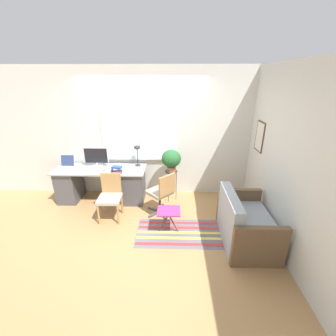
# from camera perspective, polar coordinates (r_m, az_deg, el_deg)

# --- Properties ---
(ground_plane) EXTENTS (14.00, 14.00, 0.00)m
(ground_plane) POSITION_cam_1_polar(r_m,az_deg,el_deg) (4.67, -6.45, -10.02)
(ground_plane) COLOR tan
(wall_back_with_window) EXTENTS (9.00, 0.12, 2.70)m
(wall_back_with_window) POSITION_cam_1_polar(r_m,az_deg,el_deg) (4.81, -6.08, 8.63)
(wall_back_with_window) COLOR silver
(wall_back_with_window) RESTS_ON ground_plane
(wall_right_with_picture) EXTENTS (0.08, 9.00, 2.70)m
(wall_right_with_picture) POSITION_cam_1_polar(r_m,az_deg,el_deg) (4.39, 23.44, 5.45)
(wall_right_with_picture) COLOR silver
(wall_right_with_picture) RESTS_ON ground_plane
(desk) EXTENTS (1.86, 0.65, 0.72)m
(desk) POSITION_cam_1_polar(r_m,az_deg,el_deg) (4.96, -16.48, -3.75)
(desk) COLOR #9EA3A8
(desk) RESTS_ON ground_plane
(laptop) EXTENTS (0.30, 0.32, 0.26)m
(laptop) POSITION_cam_1_polar(r_m,az_deg,el_deg) (5.06, -24.45, 0.49)
(laptop) COLOR #B7B7BC
(laptop) RESTS_ON desk
(monitor) EXTENTS (0.50, 0.21, 0.40)m
(monitor) POSITION_cam_1_polar(r_m,az_deg,el_deg) (4.92, -17.77, 2.68)
(monitor) COLOR silver
(monitor) RESTS_ON desk
(keyboard) EXTENTS (0.33, 0.13, 0.02)m
(keyboard) POSITION_cam_1_polar(r_m,az_deg,el_deg) (4.78, -18.47, -0.47)
(keyboard) COLOR silver
(keyboard) RESTS_ON desk
(mouse) EXTENTS (0.04, 0.06, 0.03)m
(mouse) POSITION_cam_1_polar(r_m,az_deg,el_deg) (4.70, -15.88, -0.46)
(mouse) COLOR slate
(mouse) RESTS_ON desk
(desk_lamp) EXTENTS (0.13, 0.13, 0.45)m
(desk_lamp) POSITION_cam_1_polar(r_m,az_deg,el_deg) (4.71, -7.85, 4.64)
(desk_lamp) COLOR #2D2D33
(desk_lamp) RESTS_ON desk
(book_stack) EXTENTS (0.23, 0.17, 0.14)m
(book_stack) POSITION_cam_1_polar(r_m,az_deg,el_deg) (4.51, -12.82, -0.42)
(book_stack) COLOR olive
(book_stack) RESTS_ON desk
(desk_chair_wooden) EXTENTS (0.42, 0.42, 0.84)m
(desk_chair_wooden) POSITION_cam_1_polar(r_m,az_deg,el_deg) (4.29, -14.47, -6.77)
(desk_chair_wooden) COLOR #B2844C
(desk_chair_wooden) RESTS_ON ground_plane
(office_chair_swivel) EXTENTS (0.58, 0.58, 0.86)m
(office_chair_swivel) POSITION_cam_1_polar(r_m,az_deg,el_deg) (4.23, -1.56, -6.16)
(office_chair_swivel) COLOR #47474C
(office_chair_swivel) RESTS_ON ground_plane
(couch_loveseat) EXTENTS (0.74, 1.17, 0.82)m
(couch_loveseat) POSITION_cam_1_polar(r_m,az_deg,el_deg) (3.87, 18.87, -13.55)
(couch_loveseat) COLOR #9EA8B2
(couch_loveseat) RESTS_ON ground_plane
(plant_stand) EXTENTS (0.26, 0.26, 0.67)m
(plant_stand) POSITION_cam_1_polar(r_m,az_deg,el_deg) (4.67, 0.80, -1.71)
(plant_stand) COLOR #333338
(plant_stand) RESTS_ON ground_plane
(potted_plant) EXTENTS (0.39, 0.39, 0.45)m
(potted_plant) POSITION_cam_1_polar(r_m,az_deg,el_deg) (4.55, 0.82, 2.25)
(potted_plant) COLOR #9E6B4C
(potted_plant) RESTS_ON plant_stand
(floor_rug_striped) EXTENTS (1.48, 0.78, 0.01)m
(floor_rug_striped) POSITION_cam_1_polar(r_m,az_deg,el_deg) (4.00, 3.05, -16.11)
(floor_rug_striped) COLOR slate
(floor_rug_striped) RESTS_ON ground_plane
(folding_stool) EXTENTS (0.38, 0.32, 0.43)m
(folding_stool) POSITION_cam_1_polar(r_m,az_deg,el_deg) (3.80, 0.18, -11.25)
(folding_stool) COLOR #93337A
(folding_stool) RESTS_ON ground_plane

